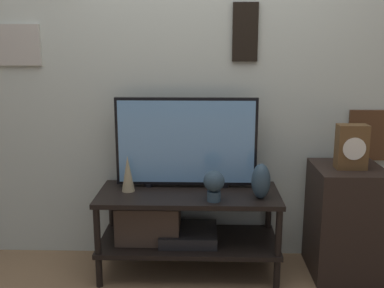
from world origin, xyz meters
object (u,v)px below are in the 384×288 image
object	(u,v)px
vase_urn_stoneware	(261,181)
mantel_clock	(352,147)
television	(186,142)
vase_slim_bronze	(128,174)
decorative_bust	(214,184)

from	to	relation	value
vase_urn_stoneware	mantel_clock	world-z (taller)	mantel_clock
television	vase_slim_bronze	xyz separation A→B (m)	(-0.36, -0.09, -0.19)
television	mantel_clock	xyz separation A→B (m)	(1.01, -0.12, 0.00)
vase_urn_stoneware	decorative_bust	distance (m)	0.29
vase_slim_bronze	television	bearing A→B (deg)	13.93
decorative_bust	vase_urn_stoneware	bearing A→B (deg)	11.33
decorative_bust	mantel_clock	xyz separation A→B (m)	(0.83, 0.14, 0.20)
television	vase_urn_stoneware	xyz separation A→B (m)	(0.46, -0.20, -0.19)
television	vase_slim_bronze	size ratio (longest dim) A/B	3.93
television	vase_urn_stoneware	bearing A→B (deg)	-24.19
decorative_bust	mantel_clock	size ratio (longest dim) A/B	0.68
vase_slim_bronze	vase_urn_stoneware	bearing A→B (deg)	-7.93
vase_slim_bronze	decorative_bust	xyz separation A→B (m)	(0.54, -0.17, -0.01)
vase_slim_bronze	mantel_clock	size ratio (longest dim) A/B	0.84
vase_urn_stoneware	vase_slim_bronze	xyz separation A→B (m)	(-0.82, 0.11, 0.01)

